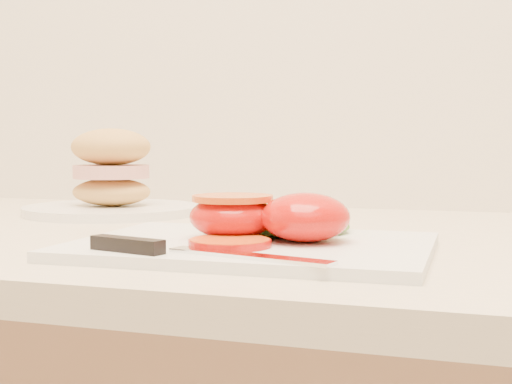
% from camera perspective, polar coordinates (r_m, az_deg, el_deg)
% --- Properties ---
extents(cutting_board, '(0.33, 0.24, 0.01)m').
position_cam_1_polar(cutting_board, '(0.66, -0.27, -4.38)').
color(cutting_board, silver).
rests_on(cutting_board, counter).
extents(tomato_half_dome, '(0.08, 0.08, 0.05)m').
position_cam_1_polar(tomato_half_dome, '(0.66, 3.96, -2.02)').
color(tomato_half_dome, red).
rests_on(tomato_half_dome, cutting_board).
extents(tomato_half_cut, '(0.08, 0.08, 0.04)m').
position_cam_1_polar(tomato_half_cut, '(0.68, -1.88, -1.83)').
color(tomato_half_cut, red).
rests_on(tomato_half_cut, cutting_board).
extents(tomato_slice_0, '(0.07, 0.07, 0.01)m').
position_cam_1_polar(tomato_slice_0, '(0.63, -2.11, -4.08)').
color(tomato_slice_0, orange).
rests_on(tomato_slice_0, cutting_board).
extents(lettuce_leaf_0, '(0.18, 0.15, 0.03)m').
position_cam_1_polar(lettuce_leaf_0, '(0.73, 0.30, -2.14)').
color(lettuce_leaf_0, '#5A9928').
rests_on(lettuce_leaf_0, cutting_board).
extents(lettuce_leaf_1, '(0.14, 0.13, 0.02)m').
position_cam_1_polar(lettuce_leaf_1, '(0.72, 3.48, -2.30)').
color(lettuce_leaf_1, '#5A9928').
rests_on(lettuce_leaf_1, cutting_board).
extents(knife, '(0.22, 0.06, 0.01)m').
position_cam_1_polar(knife, '(0.59, -6.62, -4.55)').
color(knife, silver).
rests_on(knife, cutting_board).
extents(sandwich_plate, '(0.25, 0.25, 0.12)m').
position_cam_1_polar(sandwich_plate, '(1.03, -11.49, 0.69)').
color(sandwich_plate, white).
rests_on(sandwich_plate, counter).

